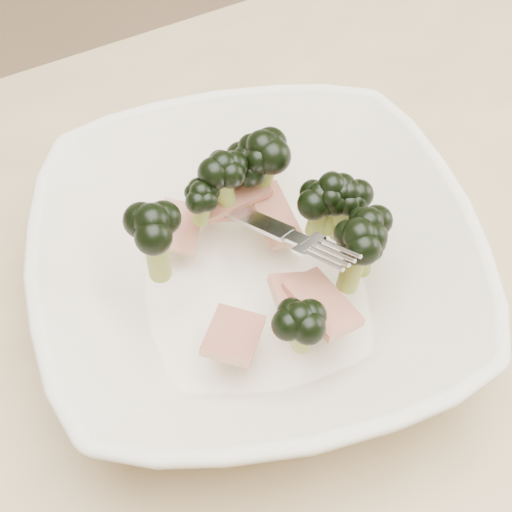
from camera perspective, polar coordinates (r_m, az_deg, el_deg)
name	(u,v)px	position (r m, az deg, el deg)	size (l,w,h in m)	color
dining_table	(373,392)	(0.60, 9.34, -10.68)	(1.20, 0.80, 0.75)	tan
broccoli_dish	(259,262)	(0.49, 0.21, -0.51)	(0.37, 0.37, 0.11)	beige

